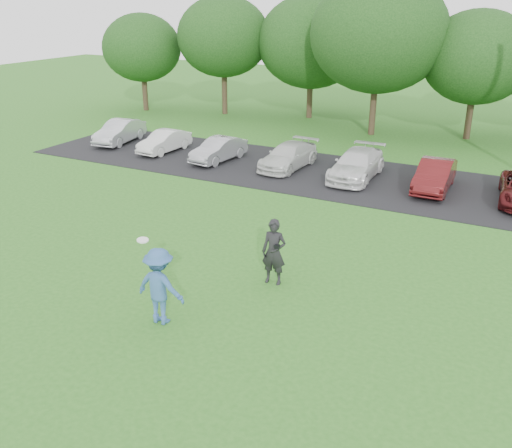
{
  "coord_description": "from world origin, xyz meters",
  "views": [
    {
      "loc": [
        7.0,
        -9.95,
        7.41
      ],
      "look_at": [
        0.0,
        3.5,
        1.3
      ],
      "focal_mm": 40.0,
      "sensor_mm": 36.0,
      "label": 1
    }
  ],
  "objects": [
    {
      "name": "ground",
      "position": [
        0.0,
        0.0,
        0.0
      ],
      "size": [
        100.0,
        100.0,
        0.0
      ],
      "primitive_type": "plane",
      "color": "#2A681D",
      "rests_on": "ground"
    },
    {
      "name": "parking_lot",
      "position": [
        0.0,
        13.0,
        0.01
      ],
      "size": [
        32.0,
        6.5,
        0.03
      ],
      "primitive_type": "cube",
      "color": "black",
      "rests_on": "ground"
    },
    {
      "name": "frisbee_player",
      "position": [
        -0.58,
        -0.35,
        0.97
      ],
      "size": [
        1.28,
        0.77,
        2.24
      ],
      "color": "#355D96",
      "rests_on": "ground"
    },
    {
      "name": "camera_bystander",
      "position": [
        0.95,
        2.73,
        0.93
      ],
      "size": [
        0.72,
        0.51,
        1.86
      ],
      "color": "black",
      "rests_on": "ground"
    },
    {
      "name": "parked_cars",
      "position": [
        1.13,
        13.05,
        0.6
      ],
      "size": [
        28.54,
        4.35,
        1.22
      ],
      "color": "silver",
      "rests_on": "parking_lot"
    },
    {
      "name": "tree_row",
      "position": [
        1.51,
        22.76,
        4.91
      ],
      "size": [
        42.39,
        9.85,
        8.64
      ],
      "color": "#38281C",
      "rests_on": "ground"
    }
  ]
}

